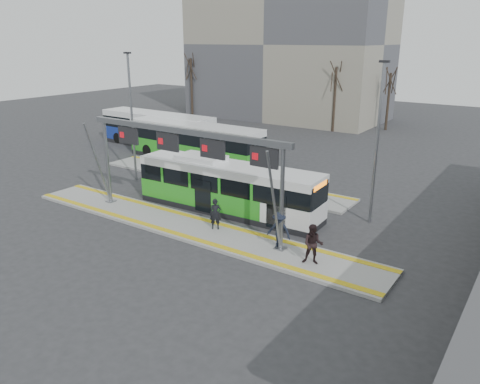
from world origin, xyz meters
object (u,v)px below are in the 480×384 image
(hero_bus, at_px, (228,188))
(passenger_a, at_px, (215,214))
(passenger_b, at_px, (313,244))
(passenger_c, at_px, (279,230))
(gantry, at_px, (184,148))

(hero_bus, height_order, passenger_a, hero_bus)
(passenger_b, bearing_deg, passenger_c, 144.84)
(passenger_b, bearing_deg, hero_bus, 133.19)
(gantry, distance_m, passenger_b, 8.44)
(passenger_a, height_order, passenger_b, passenger_b)
(hero_bus, distance_m, passenger_a, 3.17)
(passenger_a, xyz_separation_m, passenger_c, (3.94, -0.21, 0.10))
(passenger_a, bearing_deg, passenger_b, -40.13)
(gantry, relative_size, passenger_c, 7.09)
(passenger_a, bearing_deg, gantry, 155.35)
(hero_bus, bearing_deg, passenger_c, -32.77)
(passenger_b, bearing_deg, gantry, 156.02)
(hero_bus, bearing_deg, gantry, -101.65)
(passenger_c, bearing_deg, gantry, 175.89)
(passenger_a, relative_size, passenger_b, 0.88)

